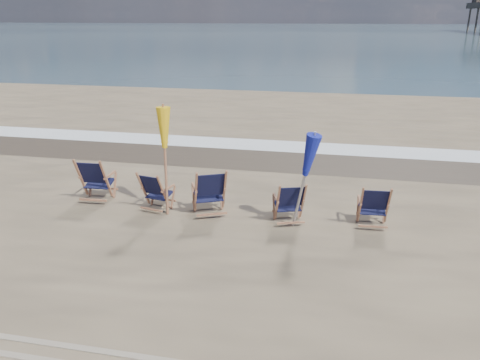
{
  "coord_description": "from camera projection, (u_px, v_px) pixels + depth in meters",
  "views": [
    {
      "loc": [
        1.84,
        -6.7,
        4.11
      ],
      "look_at": [
        0.0,
        2.2,
        0.9
      ],
      "focal_mm": 35.0,
      "sensor_mm": 36.0,
      "label": 1
    }
  ],
  "objects": [
    {
      "name": "surf_foam",
      "position": [
        277.0,
        146.0,
        15.57
      ],
      "size": [
        200.0,
        1.4,
        0.01
      ],
      "primitive_type": "cube",
      "color": "silver",
      "rests_on": "ground"
    },
    {
      "name": "wet_sand_strip",
      "position": [
        271.0,
        158.0,
        14.18
      ],
      "size": [
        200.0,
        2.6,
        0.0
      ],
      "primitive_type": "cube",
      "color": "#42362A",
      "rests_on": "ground"
    },
    {
      "name": "umbrella_yellow",
      "position": [
        164.0,
        134.0,
        9.67
      ],
      "size": [
        0.3,
        0.3,
        2.32
      ],
      "color": "#9B6345",
      "rests_on": "ground"
    },
    {
      "name": "beach_chair_4",
      "position": [
        388.0,
        208.0,
        9.34
      ],
      "size": [
        0.65,
        0.72,
        0.95
      ],
      "primitive_type": null,
      "rotation": [
        0.0,
        0.0,
        3.21
      ],
      "color": "black",
      "rests_on": "ground"
    },
    {
      "name": "ocean",
      "position": [
        334.0,
        31.0,
        126.1
      ],
      "size": [
        400.0,
        400.0,
        0.0
      ],
      "primitive_type": "plane",
      "color": "#3A5461",
      "rests_on": "ground"
    },
    {
      "name": "beach_chair_1",
      "position": [
        163.0,
        194.0,
        10.1
      ],
      "size": [
        0.73,
        0.79,
        0.94
      ],
      "primitive_type": null,
      "rotation": [
        0.0,
        0.0,
        2.93
      ],
      "color": "black",
      "rests_on": "ground"
    },
    {
      "name": "beach_chair_3",
      "position": [
        303.0,
        203.0,
        9.57
      ],
      "size": [
        0.79,
        0.84,
        0.95
      ],
      "primitive_type": null,
      "rotation": [
        0.0,
        0.0,
        3.46
      ],
      "color": "black",
      "rests_on": "ground"
    },
    {
      "name": "umbrella_blue",
      "position": [
        304.0,
        158.0,
        9.02
      ],
      "size": [
        0.3,
        0.3,
        2.03
      ],
      "color": "#A5A5AD",
      "rests_on": "ground"
    },
    {
      "name": "beach_chair_0",
      "position": [
        106.0,
        181.0,
        10.64
      ],
      "size": [
        0.74,
        0.82,
        1.1
      ],
      "primitive_type": null,
      "rotation": [
        0.0,
        0.0,
        3.19
      ],
      "color": "black",
      "rests_on": "ground"
    },
    {
      "name": "beach_chair_2",
      "position": [
        225.0,
        192.0,
        9.98
      ],
      "size": [
        0.97,
        1.02,
        1.1
      ],
      "primitive_type": null,
      "rotation": [
        0.0,
        0.0,
        3.58
      ],
      "color": "black",
      "rests_on": "ground"
    }
  ]
}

